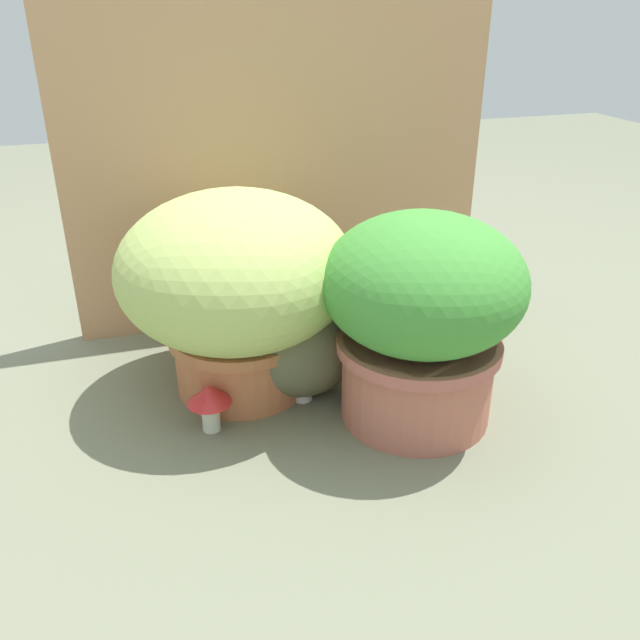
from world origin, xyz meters
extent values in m
plane|color=slate|center=(0.00, 0.00, 0.00)|extent=(6.00, 6.00, 0.00)
cube|color=tan|center=(0.08, 0.45, 0.39)|extent=(1.03, 0.03, 0.78)
cylinder|color=#BD6C42|center=(-0.10, 0.12, 0.07)|extent=(0.28, 0.28, 0.14)
cylinder|color=#B66A41|center=(-0.10, 0.12, 0.13)|extent=(0.30, 0.30, 0.02)
ellipsoid|color=#ADC566|center=(-0.10, 0.12, 0.27)|extent=(0.48, 0.48, 0.31)
cylinder|color=#B56652|center=(0.21, -0.09, 0.09)|extent=(0.29, 0.29, 0.17)
cylinder|color=#B56154|center=(0.21, -0.09, 0.16)|extent=(0.32, 0.32, 0.02)
ellipsoid|color=#409035|center=(0.21, -0.09, 0.29)|extent=(0.38, 0.38, 0.26)
ellipsoid|color=#5F6043|center=(0.03, 0.05, 0.11)|extent=(0.30, 0.24, 0.22)
ellipsoid|color=gray|center=(0.12, 0.08, 0.10)|extent=(0.10, 0.12, 0.11)
sphere|color=#5F6043|center=(0.14, 0.09, 0.23)|extent=(0.14, 0.14, 0.11)
cone|color=#5F6043|center=(0.13, 0.12, 0.29)|extent=(0.04, 0.04, 0.04)
cone|color=#5F6043|center=(0.15, 0.06, 0.29)|extent=(0.04, 0.04, 0.04)
cylinder|color=#5F6043|center=(-0.09, 0.06, 0.02)|extent=(0.19, 0.09, 0.07)
cylinder|color=silver|center=(-0.19, -0.02, 0.03)|extent=(0.03, 0.03, 0.06)
cone|color=red|center=(-0.19, -0.02, 0.08)|extent=(0.09, 0.09, 0.04)
cylinder|color=silver|center=(0.01, 0.03, 0.04)|extent=(0.04, 0.04, 0.08)
cone|color=pink|center=(0.01, 0.03, 0.10)|extent=(0.12, 0.12, 0.05)
camera|label=1|loc=(-0.30, -1.12, 0.77)|focal=37.52mm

